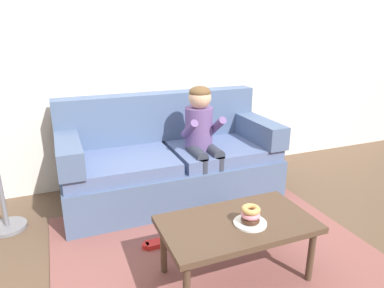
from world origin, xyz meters
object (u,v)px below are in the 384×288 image
(toy_controller, at_px, (157,244))
(donut, at_px, (250,220))
(couch, at_px, (170,162))
(person_child, at_px, (202,134))
(coffee_table, at_px, (237,228))

(toy_controller, bearing_deg, donut, -45.20)
(couch, bearing_deg, donut, -86.94)
(toy_controller, bearing_deg, couch, 71.01)
(person_child, relative_size, donut, 9.18)
(coffee_table, bearing_deg, toy_controller, 127.69)
(couch, relative_size, person_child, 1.86)
(donut, height_order, toy_controller, donut)
(coffee_table, bearing_deg, donut, -43.47)
(person_child, xyz_separation_m, toy_controller, (-0.64, -0.61, -0.65))
(couch, relative_size, toy_controller, 9.06)
(couch, distance_m, coffee_table, 1.34)
(donut, distance_m, toy_controller, 0.85)
(couch, relative_size, coffee_table, 2.08)
(donut, xyz_separation_m, toy_controller, (-0.46, 0.57, -0.43))
(coffee_table, xyz_separation_m, person_child, (0.24, 1.13, 0.29))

